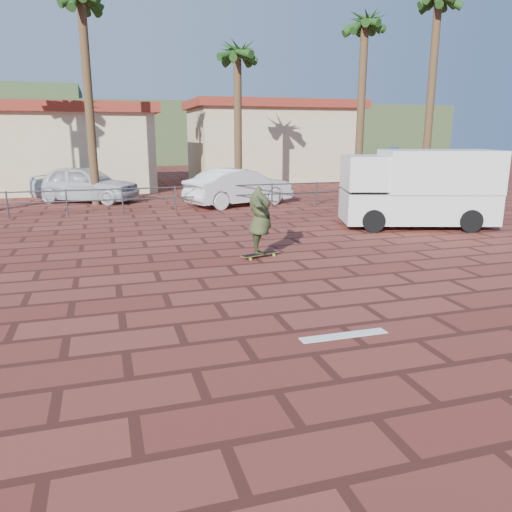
{
  "coord_description": "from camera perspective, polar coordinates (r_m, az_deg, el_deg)",
  "views": [
    {
      "loc": [
        -2.63,
        -7.58,
        2.99
      ],
      "look_at": [
        -0.05,
        0.93,
        0.8
      ],
      "focal_mm": 35.0,
      "sensor_mm": 36.0,
      "label": 1
    }
  ],
  "objects": [
    {
      "name": "palm_left",
      "position": [
        23.12,
        -19.34,
        25.51
      ],
      "size": [
        2.4,
        2.4,
        9.45
      ],
      "color": "brown",
      "rests_on": "ground"
    },
    {
      "name": "longboard",
      "position": [
        12.33,
        0.46,
        0.2
      ],
      "size": [
        1.05,
        0.54,
        0.1
      ],
      "rotation": [
        0.0,
        0.0,
        0.32
      ],
      "color": "olive",
      "rests_on": "ground"
    },
    {
      "name": "guardrail",
      "position": [
        19.89,
        -9.24,
        6.98
      ],
      "size": [
        24.06,
        0.06,
        1.0
      ],
      "color": "#47494F",
      "rests_on": "ground"
    },
    {
      "name": "palm_center",
      "position": [
        24.12,
        -2.14,
        21.85
      ],
      "size": [
        2.4,
        2.4,
        7.75
      ],
      "color": "brown",
      "rests_on": "ground"
    },
    {
      "name": "street_sign",
      "position": [
        23.14,
        15.38,
        10.1
      ],
      "size": [
        0.48,
        0.14,
        2.4
      ],
      "rotation": [
        0.0,
        0.0,
        0.21
      ],
      "color": "gray",
      "rests_on": "ground"
    },
    {
      "name": "skateboarder",
      "position": [
        12.16,
        0.46,
        4.1
      ],
      "size": [
        1.03,
        2.12,
        1.67
      ],
      "primitive_type": "imported",
      "rotation": [
        0.0,
        0.0,
        1.33
      ],
      "color": "#373F22",
      "rests_on": "longboard"
    },
    {
      "name": "palm_right",
      "position": [
        24.94,
        12.33,
        24.14
      ],
      "size": [
        2.4,
        2.4,
        9.05
      ],
      "color": "brown",
      "rests_on": "ground"
    },
    {
      "name": "building_east",
      "position": [
        33.32,
        1.76,
        13.04
      ],
      "size": [
        10.6,
        6.6,
        5.0
      ],
      "color": "beige",
      "rests_on": "ground"
    },
    {
      "name": "paint_stripe",
      "position": [
        7.79,
        10.0,
        -8.93
      ],
      "size": [
        1.4,
        0.22,
        0.01
      ],
      "primitive_type": "cube",
      "color": "white",
      "rests_on": "ground"
    },
    {
      "name": "palm_far_right",
      "position": [
        25.85,
        20.1,
        25.39
      ],
      "size": [
        2.4,
        2.4,
        10.05
      ],
      "color": "brown",
      "rests_on": "ground"
    },
    {
      "name": "ground",
      "position": [
        8.56,
        2.15,
        -6.62
      ],
      "size": [
        120.0,
        120.0,
        0.0
      ],
      "primitive_type": "plane",
      "color": "brown",
      "rests_on": "ground"
    },
    {
      "name": "car_silver",
      "position": [
        23.69,
        -18.96,
        7.81
      ],
      "size": [
        5.07,
        4.01,
        1.62
      ],
      "primitive_type": "imported",
      "rotation": [
        0.0,
        0.0,
        1.05
      ],
      "color": "silver",
      "rests_on": "ground"
    },
    {
      "name": "hill_front",
      "position": [
        57.64,
        -14.68,
        13.4
      ],
      "size": [
        70.0,
        18.0,
        6.0
      ],
      "primitive_type": "cube",
      "color": "#384C28",
      "rests_on": "ground"
    },
    {
      "name": "campervan",
      "position": [
        17.13,
        18.15,
        7.5
      ],
      "size": [
        5.16,
        3.33,
        2.48
      ],
      "rotation": [
        0.0,
        0.0,
        -0.3
      ],
      "color": "silver",
      "rests_on": "ground"
    },
    {
      "name": "building_west",
      "position": [
        29.78,
        -23.87,
        11.31
      ],
      "size": [
        12.6,
        7.6,
        4.5
      ],
      "color": "beige",
      "rests_on": "ground"
    },
    {
      "name": "car_white",
      "position": [
        21.42,
        -1.9,
        7.89
      ],
      "size": [
        4.99,
        3.17,
        1.55
      ],
      "primitive_type": "imported",
      "rotation": [
        0.0,
        0.0,
        1.92
      ],
      "color": "silver",
      "rests_on": "ground"
    }
  ]
}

